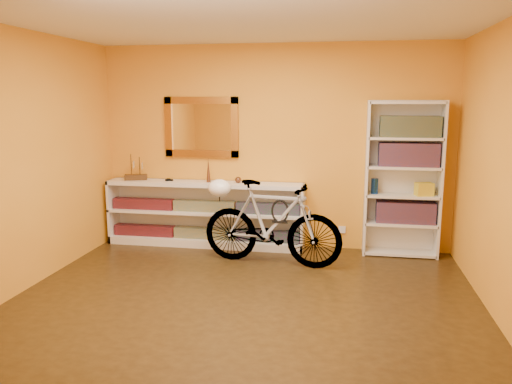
% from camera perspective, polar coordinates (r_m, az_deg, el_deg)
% --- Properties ---
extents(floor, '(4.50, 4.00, 0.01)m').
position_cam_1_polar(floor, '(4.93, -1.46, -12.47)').
color(floor, black).
rests_on(floor, ground).
extents(ceiling, '(4.50, 4.00, 0.01)m').
position_cam_1_polar(ceiling, '(4.59, -1.63, 19.09)').
color(ceiling, silver).
rests_on(ceiling, ground).
extents(back_wall, '(4.50, 0.01, 2.60)m').
position_cam_1_polar(back_wall, '(6.54, 2.02, 5.07)').
color(back_wall, orange).
rests_on(back_wall, ground).
extents(left_wall, '(0.01, 4.00, 2.60)m').
position_cam_1_polar(left_wall, '(5.50, -25.27, 3.03)').
color(left_wall, orange).
rests_on(left_wall, ground).
extents(right_wall, '(0.01, 4.00, 2.60)m').
position_cam_1_polar(right_wall, '(4.68, 26.61, 1.79)').
color(right_wall, orange).
rests_on(right_wall, ground).
extents(gilt_mirror, '(0.98, 0.06, 0.78)m').
position_cam_1_polar(gilt_mirror, '(6.69, -6.17, 7.28)').
color(gilt_mirror, '#8C5819').
rests_on(gilt_mirror, back_wall).
extents(wall_socket, '(0.09, 0.02, 0.09)m').
position_cam_1_polar(wall_socket, '(6.64, 9.66, -4.20)').
color(wall_socket, silver).
rests_on(wall_socket, back_wall).
extents(console_unit, '(2.60, 0.35, 0.85)m').
position_cam_1_polar(console_unit, '(6.68, -5.76, -2.47)').
color(console_unit, silver).
rests_on(console_unit, floor).
extents(cd_row_lower, '(2.50, 0.13, 0.14)m').
position_cam_1_polar(cd_row_lower, '(6.73, -5.76, -4.62)').
color(cd_row_lower, black).
rests_on(cd_row_lower, console_unit).
extents(cd_row_upper, '(2.50, 0.13, 0.14)m').
position_cam_1_polar(cd_row_upper, '(6.64, -5.82, -1.58)').
color(cd_row_upper, navy).
rests_on(cd_row_upper, console_unit).
extents(model_ship, '(0.31, 0.19, 0.35)m').
position_cam_1_polar(model_ship, '(6.89, -13.43, 2.74)').
color(model_ship, '#3A2410').
rests_on(model_ship, console_unit).
extents(toy_car, '(0.00, 0.00, 0.00)m').
position_cam_1_polar(toy_car, '(6.75, -9.75, 1.24)').
color(toy_car, black).
rests_on(toy_car, console_unit).
extents(bronze_ornament, '(0.06, 0.06, 0.32)m').
position_cam_1_polar(bronze_ornament, '(6.56, -5.38, 2.50)').
color(bronze_ornament, brown).
rests_on(bronze_ornament, console_unit).
extents(decorative_orb, '(0.08, 0.08, 0.08)m').
position_cam_1_polar(decorative_orb, '(6.49, -2.02, 1.37)').
color(decorative_orb, brown).
rests_on(decorative_orb, console_unit).
extents(bookcase, '(0.90, 0.30, 1.90)m').
position_cam_1_polar(bookcase, '(6.40, 16.20, 1.37)').
color(bookcase, silver).
rests_on(bookcase, floor).
extents(book_row_a, '(0.70, 0.22, 0.26)m').
position_cam_1_polar(book_row_a, '(6.48, 16.46, -2.18)').
color(book_row_a, maroon).
rests_on(book_row_a, bookcase).
extents(book_row_b, '(0.70, 0.22, 0.28)m').
position_cam_1_polar(book_row_b, '(6.36, 16.79, 4.07)').
color(book_row_b, maroon).
rests_on(book_row_b, bookcase).
extents(book_row_c, '(0.70, 0.22, 0.25)m').
position_cam_1_polar(book_row_c, '(6.34, 16.95, 7.08)').
color(book_row_c, '#16414F').
rests_on(book_row_c, bookcase).
extents(travel_mug, '(0.09, 0.09, 0.19)m').
position_cam_1_polar(travel_mug, '(6.36, 13.22, 0.65)').
color(travel_mug, navy).
rests_on(travel_mug, bookcase).
extents(red_tin, '(0.18, 0.18, 0.19)m').
position_cam_1_polar(red_tin, '(6.34, 14.65, 6.93)').
color(red_tin, maroon).
rests_on(red_tin, bookcase).
extents(yellow_bag, '(0.23, 0.18, 0.16)m').
position_cam_1_polar(yellow_bag, '(6.41, 18.41, 0.29)').
color(yellow_bag, gold).
rests_on(yellow_bag, bookcase).
extents(bicycle, '(0.66, 1.73, 0.99)m').
position_cam_1_polar(bicycle, '(5.87, 1.77, -3.52)').
color(bicycle, silver).
rests_on(bicycle, floor).
extents(helmet, '(0.28, 0.26, 0.21)m').
position_cam_1_polar(helmet, '(6.00, -4.14, 0.45)').
color(helmet, white).
rests_on(helmet, bicycle).
extents(u_lock, '(0.20, 0.02, 0.20)m').
position_cam_1_polar(u_lock, '(5.81, 2.72, -2.16)').
color(u_lock, black).
rests_on(u_lock, bicycle).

